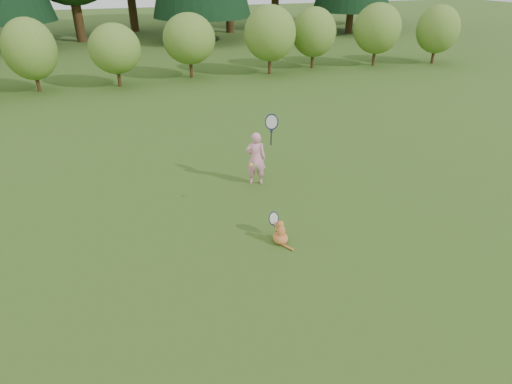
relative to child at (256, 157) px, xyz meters
name	(u,v)px	position (x,y,z in m)	size (l,w,h in m)	color
ground	(260,250)	(-0.75, -2.45, -0.64)	(100.00, 100.00, 0.00)	#304F16
shrub_row	(159,47)	(-0.75, 10.55, 0.76)	(28.00, 3.00, 2.80)	#497D26
child	(256,157)	(0.00, 0.00, 0.00)	(0.73, 0.52, 1.82)	pink
cat	(280,231)	(-0.33, -2.35, -0.41)	(0.32, 0.63, 0.61)	#C67826
tennis_ball	(251,165)	(-0.50, -1.19, 0.40)	(0.07, 0.07, 0.07)	#B7C517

